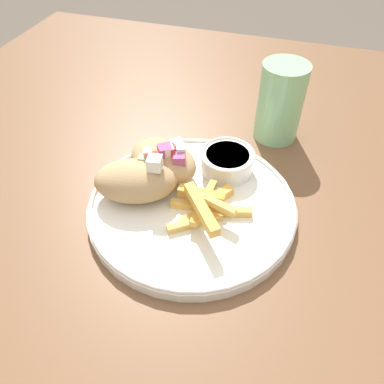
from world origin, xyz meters
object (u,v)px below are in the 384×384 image
(fries_pile, at_px, (206,206))
(water_glass, at_px, (279,106))
(pita_sandwich_far, at_px, (164,160))
(sauce_ramekin, at_px, (229,161))
(plate, at_px, (192,205))
(pita_sandwich_near, at_px, (138,178))

(fries_pile, bearing_deg, water_glass, 74.96)
(pita_sandwich_far, bearing_deg, water_glass, 71.39)
(water_glass, bearing_deg, sauce_ramekin, -111.85)
(plate, relative_size, pita_sandwich_near, 2.23)
(pita_sandwich_far, xyz_separation_m, fries_pile, (0.08, -0.06, -0.01))
(plate, height_order, pita_sandwich_far, pita_sandwich_far)
(water_glass, bearing_deg, plate, -111.74)
(fries_pile, xyz_separation_m, water_glass, (0.06, 0.22, 0.03))
(plate, bearing_deg, sauce_ramekin, 68.44)
(plate, relative_size, pita_sandwich_far, 2.26)
(plate, bearing_deg, pita_sandwich_far, 141.62)
(pita_sandwich_near, xyz_separation_m, water_glass, (0.16, 0.21, 0.02))
(fries_pile, xyz_separation_m, sauce_ramekin, (0.01, 0.09, 0.00))
(plate, bearing_deg, pita_sandwich_near, -177.42)
(pita_sandwich_near, distance_m, pita_sandwich_far, 0.05)
(pita_sandwich_far, height_order, water_glass, water_glass)
(pita_sandwich_near, relative_size, fries_pile, 1.13)
(pita_sandwich_far, distance_m, fries_pile, 0.10)
(pita_sandwich_near, height_order, water_glass, water_glass)
(pita_sandwich_near, xyz_separation_m, sauce_ramekin, (0.11, 0.08, -0.01))
(pita_sandwich_near, xyz_separation_m, fries_pile, (0.10, -0.01, -0.01))
(pita_sandwich_far, height_order, sauce_ramekin, pita_sandwich_far)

